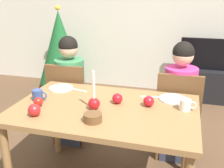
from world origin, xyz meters
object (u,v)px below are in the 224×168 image
(apple_near_candle, at_px, (38,102))
(apple_by_left_plate, at_px, (149,101))
(apple_by_right_mug, at_px, (34,110))
(tv, at_px, (208,54))
(mug_left, at_px, (38,95))
(plate_left, at_px, (61,88))
(person_left_child, at_px, (71,93))
(tv_stand, at_px, (204,84))
(mug_right, at_px, (186,105))
(dining_table, at_px, (105,117))
(apple_far_edge, at_px, (117,98))
(candle_centerpiece, at_px, (94,101))
(christmas_tree, at_px, (60,47))
(plate_right, at_px, (173,99))
(bowl_walnuts, at_px, (93,118))
(chair_left, at_px, (70,99))
(chair_right, at_px, (178,111))
(person_right_child, at_px, (179,104))

(apple_near_candle, relative_size, apple_by_left_plate, 0.84)
(apple_by_left_plate, height_order, apple_by_right_mug, apple_by_right_mug)
(tv, bearing_deg, mug_left, -121.77)
(plate_left, height_order, apple_by_right_mug, apple_by_right_mug)
(person_left_child, relative_size, tv_stand, 1.83)
(tv, distance_m, apple_by_right_mug, 2.90)
(tv, distance_m, mug_right, 2.21)
(dining_table, bearing_deg, plate_left, 150.83)
(mug_left, bearing_deg, apple_far_edge, 10.13)
(dining_table, height_order, person_left_child, person_left_child)
(person_left_child, bearing_deg, candle_centerpiece, -53.70)
(christmas_tree, bearing_deg, tv_stand, 4.17)
(apple_by_left_plate, xyz_separation_m, apple_by_right_mug, (-0.76, -0.39, 0.00))
(apple_far_edge, bearing_deg, candle_centerpiece, -132.62)
(mug_left, bearing_deg, apple_by_left_plate, 7.97)
(candle_centerpiece, distance_m, mug_right, 0.68)
(person_left_child, xyz_separation_m, apple_by_left_plate, (0.90, -0.53, 0.22))
(tv, bearing_deg, plate_right, -100.75)
(plate_right, height_order, apple_by_left_plate, apple_by_left_plate)
(plate_left, bearing_deg, person_left_child, 101.90)
(dining_table, distance_m, candle_centerpiece, 0.17)
(candle_centerpiece, xyz_separation_m, plate_left, (-0.44, 0.34, -0.06))
(dining_table, distance_m, bowl_walnuts, 0.27)
(person_left_child, bearing_deg, apple_by_left_plate, -30.73)
(dining_table, distance_m, mug_left, 0.58)
(bowl_walnuts, relative_size, apple_near_candle, 1.78)
(christmas_tree, xyz_separation_m, apple_by_right_mug, (0.98, -2.41, 0.07))
(mug_left, height_order, apple_near_candle, mug_left)
(chair_left, bearing_deg, dining_table, -46.34)
(candle_centerpiece, height_order, plate_right, candle_centerpiece)
(bowl_walnuts, xyz_separation_m, apple_far_edge, (0.08, 0.35, 0.01))
(chair_right, distance_m, mug_right, 0.58)
(dining_table, height_order, apple_by_left_plate, apple_by_left_plate)
(chair_left, xyz_separation_m, apple_far_edge, (0.65, -0.51, 0.28))
(person_right_child, xyz_separation_m, tv_stand, (0.34, 1.66, -0.33))
(apple_by_right_mug, bearing_deg, chair_left, 99.09)
(person_left_child, bearing_deg, bowl_walnuts, -57.33)
(plate_right, bearing_deg, chair_right, 81.67)
(dining_table, relative_size, person_right_child, 1.19)
(person_right_child, height_order, tv_stand, person_right_child)
(dining_table, relative_size, mug_right, 11.16)
(mug_left, height_order, mug_right, mug_left)
(christmas_tree, distance_m, apple_near_candle, 2.43)
(chair_left, bearing_deg, mug_right, -23.04)
(dining_table, relative_size, plate_left, 6.45)
(dining_table, bearing_deg, bowl_walnuts, -92.04)
(christmas_tree, relative_size, bowl_walnuts, 10.93)
(dining_table, relative_size, chair_left, 1.56)
(apple_far_edge, bearing_deg, mug_right, 1.48)
(apple_by_right_mug, bearing_deg, candle_centerpiece, 30.97)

